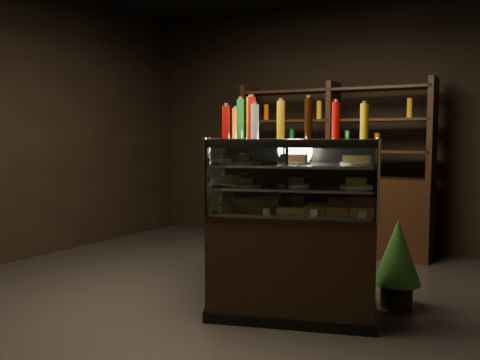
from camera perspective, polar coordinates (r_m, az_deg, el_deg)
name	(u,v)px	position (r m, az deg, el deg)	size (l,w,h in m)	color
ground	(218,290)	(4.88, -2.41, -11.60)	(5.00, 5.00, 0.00)	black
room_shell	(217,70)	(4.72, -2.50, 11.64)	(5.02, 5.02, 3.01)	black
display_case	(267,250)	(4.32, 2.87, -7.52)	(1.84, 1.39, 1.36)	black
food_display	(266,183)	(4.23, 2.83, -0.33)	(1.53, 1.06, 0.42)	#CA7748
bottles_top	(268,121)	(4.22, 2.95, 6.34)	(1.37, 0.92, 0.30)	#D8590A
potted_conifer	(398,250)	(4.49, 16.46, -7.21)	(0.38, 0.38, 0.80)	black
back_shelving	(332,200)	(6.44, 9.78, -2.14)	(2.30, 0.51, 2.00)	black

